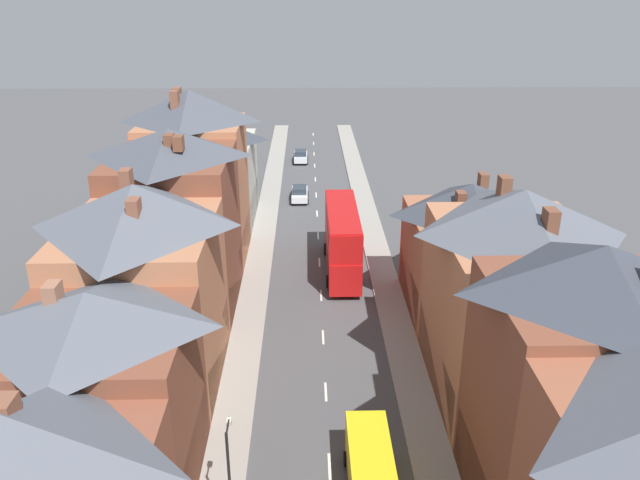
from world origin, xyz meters
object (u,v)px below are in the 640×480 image
car_parked_right_a (301,156)px  street_lamp (230,475)px  delivery_van (370,465)px  double_decker_bus_lead (342,239)px  car_near_silver (300,193)px

car_parked_right_a → street_lamp: 59.86m
street_lamp → delivery_van: bearing=22.4°
double_decker_bus_lead → street_lamp: bearing=-102.9°
car_parked_right_a → delivery_van: 57.38m
car_parked_right_a → street_lamp: street_lamp is taller
car_near_silver → car_parked_right_a: bearing=90.0°
double_decker_bus_lead → delivery_van: double_decker_bus_lead is taller
double_decker_bus_lead → delivery_van: bearing=-90.0°
car_parked_right_a → street_lamp: (-2.45, -59.76, 2.44)m
car_near_silver → street_lamp: (-2.45, -44.17, 2.44)m
car_near_silver → street_lamp: bearing=-93.2°
delivery_van → street_lamp: size_ratio=0.95×
double_decker_bus_lead → car_near_silver: bearing=101.4°
car_near_silver → double_decker_bus_lead: bearing=-78.6°
car_parked_right_a → delivery_van: (3.60, -57.26, 0.54)m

